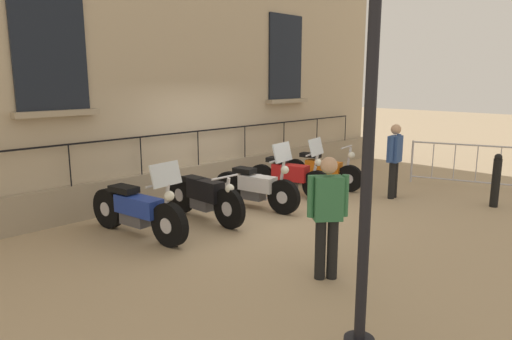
# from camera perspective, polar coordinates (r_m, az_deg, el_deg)

# --- Properties ---
(ground_plane) EXTENTS (60.00, 60.00, 0.00)m
(ground_plane) POSITION_cam_1_polar(r_m,az_deg,el_deg) (9.19, 0.21, -4.93)
(ground_plane) COLOR tan
(building_facade) EXTENTS (0.82, 13.78, 7.03)m
(building_facade) POSITION_cam_1_polar(r_m,az_deg,el_deg) (10.55, -8.91, 15.75)
(building_facade) COLOR tan
(building_facade) RESTS_ON ground_plane
(motorcycle_blue) EXTENTS (2.23, 0.68, 1.32)m
(motorcycle_blue) POSITION_cam_1_polar(r_m,az_deg,el_deg) (7.81, -14.35, -4.93)
(motorcycle_blue) COLOR black
(motorcycle_blue) RESTS_ON ground_plane
(motorcycle_black) EXTENTS (2.10, 0.59, 0.92)m
(motorcycle_black) POSITION_cam_1_polar(r_m,az_deg,el_deg) (8.48, -6.40, -3.27)
(motorcycle_black) COLOR black
(motorcycle_black) RESTS_ON ground_plane
(motorcycle_white) EXTENTS (1.99, 0.68, 1.38)m
(motorcycle_white) POSITION_cam_1_polar(r_m,az_deg,el_deg) (9.16, 0.07, -2.15)
(motorcycle_white) COLOR black
(motorcycle_white) RESTS_ON ground_plane
(motorcycle_red) EXTENTS (1.98, 0.78, 1.33)m
(motorcycle_red) POSITION_cam_1_polar(r_m,az_deg,el_deg) (10.18, 4.16, -0.77)
(motorcycle_red) COLOR black
(motorcycle_red) RESTS_ON ground_plane
(motorcycle_orange) EXTENTS (2.03, 0.64, 1.05)m
(motorcycle_orange) POSITION_cam_1_polar(r_m,az_deg,el_deg) (11.05, 8.15, -0.13)
(motorcycle_orange) COLOR black
(motorcycle_orange) RESTS_ON ground_plane
(crowd_barrier) EXTENTS (2.36, 0.80, 1.05)m
(crowd_barrier) POSITION_cam_1_polar(r_m,az_deg,el_deg) (12.05, 24.41, 0.71)
(crowd_barrier) COLOR #B7B7BF
(crowd_barrier) RESTS_ON ground_plane
(bollard) EXTENTS (0.16, 0.16, 1.09)m
(bollard) POSITION_cam_1_polar(r_m,az_deg,el_deg) (10.46, 27.49, -1.13)
(bollard) COLOR black
(bollard) RESTS_ON ground_plane
(pedestrian_standing) EXTENTS (0.27, 0.53, 1.61)m
(pedestrian_standing) POSITION_cam_1_polar(r_m,az_deg,el_deg) (10.35, 16.70, 1.53)
(pedestrian_standing) COLOR black
(pedestrian_standing) RESTS_ON ground_plane
(pedestrian_walking) EXTENTS (0.40, 0.43, 1.61)m
(pedestrian_walking) POSITION_cam_1_polar(r_m,az_deg,el_deg) (5.96, 8.81, -5.10)
(pedestrian_walking) COLOR black
(pedestrian_walking) RESTS_ON ground_plane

